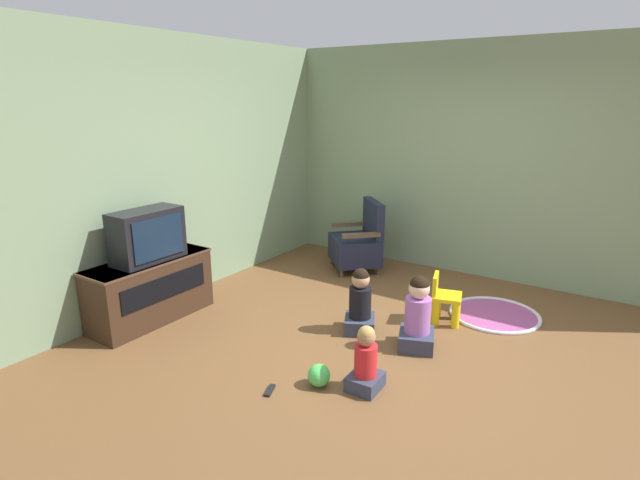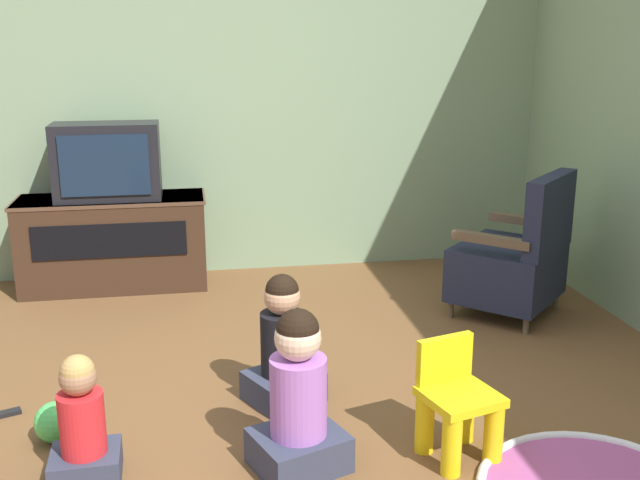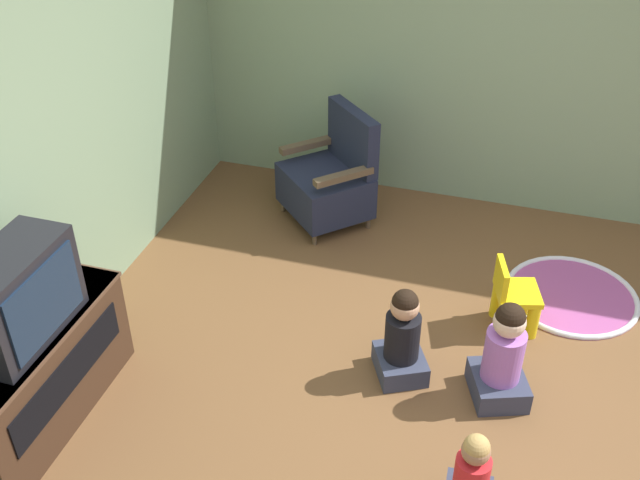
{
  "view_description": "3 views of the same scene",
  "coord_description": "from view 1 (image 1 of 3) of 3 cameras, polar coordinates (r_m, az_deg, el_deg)",
  "views": [
    {
      "loc": [
        -3.73,
        -1.64,
        2.11
      ],
      "look_at": [
        -0.13,
        0.75,
        0.87
      ],
      "focal_mm": 28.0,
      "sensor_mm": 36.0,
      "label": 1
    },
    {
      "loc": [
        -0.34,
        -2.75,
        1.65
      ],
      "look_at": [
        0.24,
        0.6,
        0.71
      ],
      "focal_mm": 42.0,
      "sensor_mm": 36.0,
      "label": 2
    },
    {
      "loc": [
        -3.19,
        -0.07,
        3.19
      ],
      "look_at": [
        0.0,
        0.9,
        0.89
      ],
      "focal_mm": 42.0,
      "sensor_mm": 36.0,
      "label": 3
    }
  ],
  "objects": [
    {
      "name": "black_armchair",
      "position": [
        6.29,
        4.39,
        -0.38
      ],
      "size": [
        0.83,
        0.83,
        0.88
      ],
      "rotation": [
        0.0,
        0.0,
        3.93
      ],
      "color": "brown",
      "rests_on": "ground_plane"
    },
    {
      "name": "child_watching_right",
      "position": [
        4.43,
        11.09,
        -8.65
      ],
      "size": [
        0.42,
        0.4,
        0.66
      ],
      "rotation": [
        0.0,
        0.0,
        0.36
      ],
      "color": "#33384C",
      "rests_on": "ground_plane"
    },
    {
      "name": "toy_ball",
      "position": [
        3.9,
        -0.13,
        -15.21
      ],
      "size": [
        0.17,
        0.17,
        0.17
      ],
      "color": "#4CCC59",
      "rests_on": "ground_plane"
    },
    {
      "name": "child_watching_center",
      "position": [
        3.82,
        5.24,
        -13.72
      ],
      "size": [
        0.27,
        0.24,
        0.51
      ],
      "rotation": [
        0.0,
        0.0,
        0.04
      ],
      "color": "#33384C",
      "rests_on": "ground_plane"
    },
    {
      "name": "television",
      "position": [
        4.95,
        -19.12,
        0.48
      ],
      "size": [
        0.67,
        0.33,
        0.49
      ],
      "color": "black",
      "rests_on": "tv_cabinet"
    },
    {
      "name": "yellow_kid_chair",
      "position": [
        5.0,
        14.08,
        -6.86
      ],
      "size": [
        0.34,
        0.33,
        0.48
      ],
      "rotation": [
        0.0,
        0.0,
        0.27
      ],
      "color": "yellow",
      "rests_on": "ground_plane"
    },
    {
      "name": "child_watching_left",
      "position": [
        4.67,
        4.6,
        -7.33
      ],
      "size": [
        0.4,
        0.39,
        0.62
      ],
      "rotation": [
        0.0,
        0.0,
        0.47
      ],
      "color": "#33384C",
      "rests_on": "ground_plane"
    },
    {
      "name": "remote_control",
      "position": [
        3.89,
        -5.76,
        -16.73
      ],
      "size": [
        0.16,
        0.09,
        0.02
      ],
      "rotation": [
        0.0,
        0.0,
        0.37
      ],
      "color": "black",
      "rests_on": "ground_plane"
    },
    {
      "name": "wall_back",
      "position": [
        5.42,
        -17.56,
        7.43
      ],
      "size": [
        5.28,
        0.12,
        2.74
      ],
      "color": "gray",
      "rests_on": "ground_plane"
    },
    {
      "name": "tv_cabinet",
      "position": [
        5.14,
        -18.82,
        -5.29
      ],
      "size": [
        1.23,
        0.46,
        0.62
      ],
      "color": "#382316",
      "rests_on": "ground_plane"
    },
    {
      "name": "wall_right",
      "position": [
        6.16,
        20.03,
        8.16
      ],
      "size": [
        0.12,
        5.6,
        2.74
      ],
      "color": "gray",
      "rests_on": "ground_plane"
    },
    {
      "name": "play_mat",
      "position": [
        5.36,
        19.32,
        -8.03
      ],
      "size": [
        0.89,
        0.89,
        0.04
      ],
      "color": "#A54C8C",
      "rests_on": "ground_plane"
    },
    {
      "name": "ground_plane",
      "position": [
        4.59,
        8.91,
        -11.61
      ],
      "size": [
        30.0,
        30.0,
        0.0
      ],
      "primitive_type": "plane",
      "color": "brown"
    }
  ]
}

